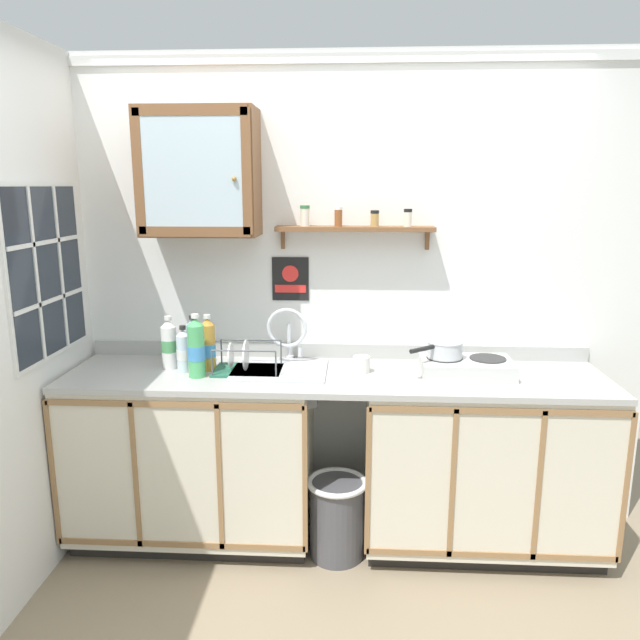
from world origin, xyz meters
The scene contains 21 objects.
floor centered at (0.00, 0.00, 0.00)m, with size 5.77×5.77×0.00m, color gray.
back_wall centered at (0.00, 0.74, 1.28)m, with size 3.37×0.07×2.54m.
lower_cabinet_run centered at (-0.75, 0.42, 0.46)m, with size 1.26×0.61×0.90m.
lower_cabinet_run_right centered at (0.77, 0.42, 0.46)m, with size 1.22×0.61×0.90m.
countertop centered at (0.00, 0.42, 0.92)m, with size 2.73×0.63×0.03m, color #B2B2AD.
backsplash centered at (0.00, 0.71, 0.97)m, with size 2.73×0.02×0.08m, color #B2B2AD.
sink centered at (-0.28, 0.46, 0.92)m, with size 0.48×0.44×0.44m.
hot_plate_stove centered at (0.66, 0.43, 0.98)m, with size 0.45×0.28×0.09m.
saucepan centered at (0.55, 0.45, 1.07)m, with size 0.28×0.25×0.09m.
bottle_water_clear_0 centered at (-0.77, 0.41, 1.04)m, with size 0.07×0.07×0.24m.
bottle_soda_green_1 centered at (-0.68, 0.33, 1.08)m, with size 0.09×0.09×0.32m.
bottle_opaque_white_2 centered at (-0.86, 0.46, 1.06)m, with size 0.08×0.08×0.28m.
bottle_juice_amber_3 centered at (-0.65, 0.45, 1.07)m, with size 0.08×0.08×0.29m.
bottle_water_blue_4 centered at (-0.75, 0.51, 1.06)m, with size 0.07×0.07×0.27m.
dish_rack centered at (-0.46, 0.42, 0.97)m, with size 0.35×0.23×0.17m.
mug centered at (0.14, 0.45, 0.98)m, with size 0.09×0.12×0.09m.
wall_cabinet centered at (-0.69, 0.58, 1.93)m, with size 0.59×0.31×0.64m.
spice_shelf centered at (0.09, 0.65, 1.66)m, with size 0.83×0.14×0.23m.
warning_sign centered at (-0.25, 0.71, 1.37)m, with size 0.20×0.01×0.24m.
window centered at (-1.38, 0.27, 1.47)m, with size 0.03×0.71×0.84m.
trash_bin centered at (0.02, 0.27, 0.22)m, with size 0.31×0.31×0.42m.
Camera 1 is at (0.09, -2.53, 1.87)m, focal length 34.00 mm.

